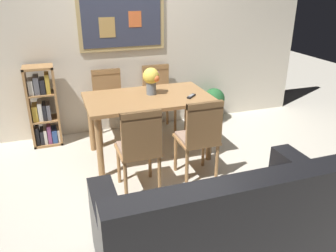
{
  "coord_description": "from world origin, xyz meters",
  "views": [
    {
      "loc": [
        -1.05,
        -3.03,
        1.97
      ],
      "look_at": [
        -0.04,
        -0.09,
        0.65
      ],
      "focal_mm": 36.31,
      "sensor_mm": 36.0,
      "label": 1
    }
  ],
  "objects_px": {
    "leather_couch": "(220,224)",
    "bookshelf": "(44,109)",
    "dining_chair_far_left": "(109,99)",
    "dining_table": "(148,105)",
    "dining_chair_near_right": "(200,134)",
    "flower_vase": "(151,78)",
    "tv_remote": "(191,96)",
    "dining_chair_near_left": "(139,144)",
    "dining_chair_far_right": "(158,93)",
    "potted_ivy": "(214,104)"
  },
  "relations": [
    {
      "from": "leather_couch",
      "to": "bookshelf",
      "type": "height_order",
      "value": "bookshelf"
    },
    {
      "from": "dining_chair_far_left",
      "to": "leather_couch",
      "type": "relative_size",
      "value": 0.51
    },
    {
      "from": "dining_table",
      "to": "dining_chair_near_right",
      "type": "height_order",
      "value": "dining_chair_near_right"
    },
    {
      "from": "dining_chair_far_left",
      "to": "flower_vase",
      "type": "distance_m",
      "value": 0.86
    },
    {
      "from": "dining_chair_far_left",
      "to": "tv_remote",
      "type": "distance_m",
      "value": 1.23
    },
    {
      "from": "dining_chair_near_left",
      "to": "leather_couch",
      "type": "distance_m",
      "value": 1.13
    },
    {
      "from": "tv_remote",
      "to": "dining_chair_near_right",
      "type": "bearing_deg",
      "value": -103.07
    },
    {
      "from": "leather_couch",
      "to": "tv_remote",
      "type": "bearing_deg",
      "value": 74.96
    },
    {
      "from": "dining_chair_far_right",
      "to": "potted_ivy",
      "type": "relative_size",
      "value": 1.73
    },
    {
      "from": "dining_table",
      "to": "flower_vase",
      "type": "distance_m",
      "value": 0.31
    },
    {
      "from": "bookshelf",
      "to": "potted_ivy",
      "type": "relative_size",
      "value": 1.97
    },
    {
      "from": "dining_table",
      "to": "dining_chair_far_right",
      "type": "height_order",
      "value": "dining_chair_far_right"
    },
    {
      "from": "dining_table",
      "to": "leather_couch",
      "type": "relative_size",
      "value": 0.8
    },
    {
      "from": "dining_chair_near_left",
      "to": "flower_vase",
      "type": "height_order",
      "value": "flower_vase"
    },
    {
      "from": "dining_table",
      "to": "flower_vase",
      "type": "height_order",
      "value": "flower_vase"
    },
    {
      "from": "dining_chair_near_left",
      "to": "bookshelf",
      "type": "xyz_separation_m",
      "value": [
        -0.87,
        1.5,
        -0.06
      ]
    },
    {
      "from": "dining_chair_far_right",
      "to": "tv_remote",
      "type": "bearing_deg",
      "value": -83.01
    },
    {
      "from": "dining_chair_near_right",
      "to": "flower_vase",
      "type": "relative_size",
      "value": 2.88
    },
    {
      "from": "dining_table",
      "to": "dining_chair_far_right",
      "type": "bearing_deg",
      "value": 64.81
    },
    {
      "from": "dining_chair_near_left",
      "to": "dining_chair_far_right",
      "type": "relative_size",
      "value": 1.0
    },
    {
      "from": "dining_chair_far_right",
      "to": "dining_chair_near_left",
      "type": "bearing_deg",
      "value": -113.55
    },
    {
      "from": "leather_couch",
      "to": "flower_vase",
      "type": "relative_size",
      "value": 5.7
    },
    {
      "from": "dining_chair_near_right",
      "to": "leather_couch",
      "type": "relative_size",
      "value": 0.51
    },
    {
      "from": "potted_ivy",
      "to": "flower_vase",
      "type": "height_order",
      "value": "flower_vase"
    },
    {
      "from": "dining_chair_near_left",
      "to": "bookshelf",
      "type": "bearing_deg",
      "value": 120.19
    },
    {
      "from": "dining_chair_near_left",
      "to": "dining_chair_far_left",
      "type": "height_order",
      "value": "same"
    },
    {
      "from": "dining_chair_far_left",
      "to": "bookshelf",
      "type": "height_order",
      "value": "bookshelf"
    },
    {
      "from": "dining_table",
      "to": "leather_couch",
      "type": "xyz_separation_m",
      "value": [
        0.03,
        -1.82,
        -0.34
      ]
    },
    {
      "from": "dining_chair_far_left",
      "to": "potted_ivy",
      "type": "height_order",
      "value": "dining_chair_far_left"
    },
    {
      "from": "dining_chair_near_left",
      "to": "leather_couch",
      "type": "xyz_separation_m",
      "value": [
        0.33,
        -1.05,
        -0.23
      ]
    },
    {
      "from": "dining_chair_near_right",
      "to": "dining_table",
      "type": "bearing_deg",
      "value": 115.3
    },
    {
      "from": "dining_chair_near_right",
      "to": "flower_vase",
      "type": "bearing_deg",
      "value": 109.1
    },
    {
      "from": "dining_table",
      "to": "bookshelf",
      "type": "height_order",
      "value": "bookshelf"
    },
    {
      "from": "dining_chair_near_right",
      "to": "flower_vase",
      "type": "height_order",
      "value": "flower_vase"
    },
    {
      "from": "dining_chair_far_right",
      "to": "bookshelf",
      "type": "height_order",
      "value": "bookshelf"
    },
    {
      "from": "dining_chair_near_right",
      "to": "tv_remote",
      "type": "bearing_deg",
      "value": 76.93
    },
    {
      "from": "tv_remote",
      "to": "potted_ivy",
      "type": "bearing_deg",
      "value": 50.46
    },
    {
      "from": "bookshelf",
      "to": "dining_chair_far_left",
      "type": "bearing_deg",
      "value": -1.44
    },
    {
      "from": "dining_chair_far_left",
      "to": "leather_couch",
      "type": "xyz_separation_m",
      "value": [
        0.37,
        -2.53,
        -0.23
      ]
    },
    {
      "from": "leather_couch",
      "to": "dining_chair_near_right",
      "type": "bearing_deg",
      "value": 73.99
    },
    {
      "from": "dining_chair_near_right",
      "to": "dining_chair_far_left",
      "type": "xyz_separation_m",
      "value": [
        -0.69,
        1.44,
        0.0
      ]
    },
    {
      "from": "dining_chair_near_right",
      "to": "leather_couch",
      "type": "bearing_deg",
      "value": -106.01
    },
    {
      "from": "bookshelf",
      "to": "dining_chair_far_right",
      "type": "bearing_deg",
      "value": 0.5
    },
    {
      "from": "dining_chair_near_right",
      "to": "potted_ivy",
      "type": "height_order",
      "value": "dining_chair_near_right"
    },
    {
      "from": "potted_ivy",
      "to": "leather_couch",
      "type": "bearing_deg",
      "value": -115.24
    },
    {
      "from": "leather_couch",
      "to": "dining_chair_far_right",
      "type": "bearing_deg",
      "value": 82.78
    },
    {
      "from": "dining_chair_near_right",
      "to": "tv_remote",
      "type": "relative_size",
      "value": 6.34
    },
    {
      "from": "potted_ivy",
      "to": "dining_chair_far_right",
      "type": "bearing_deg",
      "value": -179.73
    },
    {
      "from": "dining_chair_far_right",
      "to": "potted_ivy",
      "type": "height_order",
      "value": "dining_chair_far_right"
    },
    {
      "from": "potted_ivy",
      "to": "tv_remote",
      "type": "xyz_separation_m",
      "value": [
        -0.77,
        -0.94,
        0.5
      ]
    }
  ]
}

